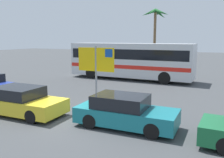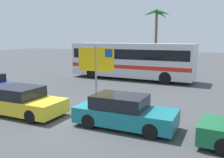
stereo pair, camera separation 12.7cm
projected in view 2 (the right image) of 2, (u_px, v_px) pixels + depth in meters
The scene contains 6 objects.
ground at pixel (82, 120), 10.99m from camera, with size 120.00×120.00×0.00m, color #424447.
bus_front_coach at pixel (131, 59), 21.66m from camera, with size 10.90×2.48×3.17m.
ferry_sign at pixel (97, 62), 13.49m from camera, with size 2.20×0.11×3.20m.
car_yellow at pixel (21, 101), 11.72m from camera, with size 4.22×1.94×1.32m.
car_teal at pixel (124, 112), 9.99m from camera, with size 4.16×1.82×1.32m.
palm_tree_seaside at pixel (157, 19), 29.45m from camera, with size 3.25×3.31×7.13m.
Camera 2 is at (5.92, -8.82, 3.59)m, focal length 39.36 mm.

